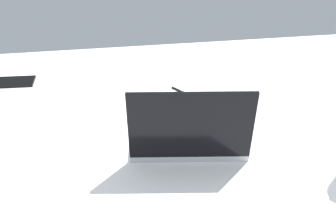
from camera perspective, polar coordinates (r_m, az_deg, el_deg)
The scene contains 4 objects.
bed_mattress at distance 119.27cm, azimuth 2.22°, elevation -9.74°, with size 180.00×140.00×18.00cm, color white.
laptop at distance 115.08cm, azimuth 2.92°, elevation -2.72°, with size 35.37×26.55×23.00cm.
cell_phone at distance 154.40cm, azimuth -21.16°, elevation 4.06°, with size 6.80×14.00×0.80cm, color black.
charger_cable at distance 136.74cm, azimuth 3.29°, elevation 2.29°, with size 17.00×0.60×0.60cm, color black.
Camera 1 is at (14.98, 81.09, 95.17)cm, focal length 42.47 mm.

